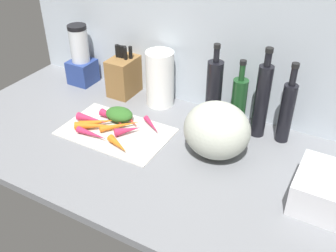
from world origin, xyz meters
TOP-DOWN VIEW (x-y plane):
  - ground_plane at (0.00, 0.00)cm, footprint 170.00×80.00cm
  - wall_back at (0.00, 38.50)cm, footprint 170.00×3.00cm
  - cutting_board at (-17.60, 1.61)cm, footprint 42.39×26.92cm
  - carrot_0 at (-20.01, 6.73)cm, footprint 11.15×8.64cm
  - carrot_1 at (-12.18, 2.24)cm, footprint 9.26×10.09cm
  - carrot_2 at (-16.94, 3.91)cm, footprint 12.62×13.93cm
  - carrot_3 at (-25.93, 1.12)cm, footprint 13.02×12.05cm
  - carrot_4 at (-23.84, 7.37)cm, footprint 11.03×4.33cm
  - carrot_5 at (-10.00, -7.33)cm, footprint 11.37×7.11cm
  - carrot_6 at (-6.11, 10.24)cm, footprint 11.36×8.91cm
  - carrot_7 at (-22.81, -6.41)cm, footprint 13.85×2.66cm
  - carrot_8 at (-29.13, 1.42)cm, footprint 13.44×4.78cm
  - carrot_9 at (-16.23, 9.77)cm, footprint 12.96×8.86cm
  - carrot_10 at (-25.50, -1.85)cm, footprint 14.60×10.23cm
  - carrot_greens_pile at (-20.87, 8.92)cm, footprint 11.75×9.04cm
  - winter_squash at (22.04, 8.09)cm, footprint 23.89×21.97cm
  - knife_block at (-32.55, 30.77)cm, footprint 10.40×16.59cm
  - blender_appliance at (-56.22, 29.19)cm, footprint 11.28×11.28cm
  - paper_towel_roll at (-13.49, 29.50)cm, footprint 11.94×11.94cm
  - bottle_0 at (12.10, 27.73)cm, footprint 6.34×6.34cm
  - bottle_1 at (21.64, 30.88)cm, footprint 6.09×6.09cm
  - bottle_2 at (31.39, 27.53)cm, footprint 5.50×5.50cm
  - bottle_3 at (40.82, 28.36)cm, footprint 5.12×5.12cm
  - dish_rack at (64.32, 0.72)cm, footprint 24.32×20.79cm

SIDE VIEW (x-z plane):
  - ground_plane at x=0.00cm, z-range -3.00..0.00cm
  - cutting_board at x=-17.60cm, z-range 0.00..0.80cm
  - carrot_0 at x=-20.01cm, z-range 0.80..2.91cm
  - carrot_6 at x=-6.11cm, z-range 0.80..2.95cm
  - carrot_9 at x=-16.23cm, z-range 0.80..3.02cm
  - carrot_2 at x=-16.94cm, z-range 0.80..3.17cm
  - carrot_7 at x=-22.81cm, z-range 0.80..3.43cm
  - carrot_3 at x=-25.93cm, z-range 0.80..3.75cm
  - carrot_5 at x=-10.00cm, z-range 0.80..3.76cm
  - carrot_1 at x=-12.18cm, z-range 0.80..3.97cm
  - carrot_4 at x=-23.84cm, z-range 0.80..4.02cm
  - carrot_10 at x=-25.50cm, z-range 0.80..4.07cm
  - carrot_8 at x=-29.13cm, z-range 0.80..4.15cm
  - carrot_greens_pile at x=-20.87cm, z-range 0.80..5.77cm
  - dish_rack at x=64.32cm, z-range 0.00..11.03cm
  - knife_block at x=-32.55cm, z-range -2.43..20.32cm
  - winter_squash at x=22.04cm, z-range 0.00..20.35cm
  - bottle_1 at x=21.64cm, z-range -3.27..24.42cm
  - paper_towel_roll at x=-13.49cm, z-range 0.00..24.31cm
  - blender_appliance at x=-56.22cm, z-range -1.99..26.47cm
  - bottle_3 at x=40.82cm, z-range -3.00..28.83cm
  - bottle_0 at x=12.10cm, z-range -2.97..30.36cm
  - bottle_2 at x=31.39cm, z-range -2.54..33.21cm
  - wall_back at x=0.00cm, z-range 0.00..60.00cm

